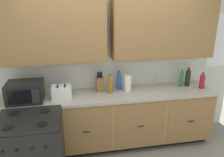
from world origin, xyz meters
The scene contains 14 objects.
ground_plane centered at (0.00, 0.00, 0.00)m, with size 8.11×8.11×0.00m, color gray.
wall_unit centered at (0.00, 0.50, 1.67)m, with size 4.44×0.40×2.54m.
counter_run centered at (0.00, 0.30, 0.47)m, with size 3.27×0.64×0.92m.
stove_range centered at (-1.10, -0.33, 0.47)m, with size 0.76×0.68×0.95m.
microwave centered at (-1.21, 0.25, 1.06)m, with size 0.48×0.37×0.28m.
toaster centered at (-0.72, 0.25, 1.01)m, with size 0.28×0.18×0.19m.
knife_block centered at (-0.14, 0.44, 1.03)m, with size 0.11×0.14×0.31m.
sink_faucet centered at (0.81, 0.51, 1.02)m, with size 0.02×0.02×0.20m, color #B2B5BA.
paper_towel_roll centered at (0.28, 0.36, 1.05)m, with size 0.12×0.12×0.26m, color white.
bottle_dark centered at (1.31, 0.39, 1.07)m, with size 0.08×0.08×0.31m.
bottle_blue centered at (0.16, 0.45, 1.07)m, with size 0.07×0.07×0.31m.
bottle_green centered at (1.20, 0.38, 1.06)m, with size 0.06×0.06×0.29m.
bottle_amber centered at (0.00, 0.32, 1.06)m, with size 0.07×0.07×0.30m.
bottle_red centered at (1.48, 0.24, 1.05)m, with size 0.08×0.08×0.27m.
Camera 1 is at (-0.55, -2.77, 2.24)m, focal length 35.60 mm.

